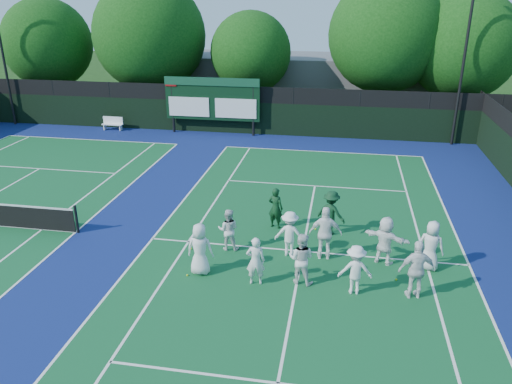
# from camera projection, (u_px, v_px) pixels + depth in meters

# --- Properties ---
(ground) EXTENTS (120.00, 120.00, 0.00)m
(ground) POSITION_uv_depth(u_px,v_px,m) (300.00, 266.00, 16.38)
(ground) COLOR #15350E
(ground) RESTS_ON ground
(court_apron) EXTENTS (34.00, 32.00, 0.01)m
(court_apron) POSITION_uv_depth(u_px,v_px,m) (139.00, 238.00, 18.26)
(court_apron) COLOR navy
(court_apron) RESTS_ON ground
(near_court) EXTENTS (11.05, 23.85, 0.01)m
(near_court) POSITION_uv_depth(u_px,v_px,m) (303.00, 251.00, 17.29)
(near_court) COLOR #105027
(near_court) RESTS_ON ground
(back_fence) EXTENTS (34.00, 0.08, 3.00)m
(back_fence) POSITION_uv_depth(u_px,v_px,m) (230.00, 112.00, 31.48)
(back_fence) COLOR black
(back_fence) RESTS_ON ground
(scoreboard) EXTENTS (6.00, 0.21, 3.55)m
(scoreboard) POSITION_uv_depth(u_px,v_px,m) (212.00, 99.00, 30.95)
(scoreboard) COLOR black
(scoreboard) RESTS_ON ground
(clubhouse) EXTENTS (18.00, 6.00, 4.00)m
(clubhouse) POSITION_uv_depth(u_px,v_px,m) (304.00, 83.00, 37.90)
(clubhouse) COLOR slate
(clubhouse) RESTS_ON ground
(light_pole_right) EXTENTS (1.20, 0.30, 10.12)m
(light_pole_right) POSITION_uv_depth(u_px,v_px,m) (468.00, 33.00, 27.18)
(light_pole_right) COLOR black
(light_pole_right) RESTS_ON ground
(bench) EXTENTS (1.39, 0.42, 0.87)m
(bench) POSITION_uv_depth(u_px,v_px,m) (113.00, 123.00, 32.47)
(bench) COLOR white
(bench) RESTS_ON ground
(tree_a) EXTENTS (6.29, 6.29, 8.14)m
(tree_a) POSITION_uv_depth(u_px,v_px,m) (50.00, 46.00, 35.72)
(tree_a) COLOR black
(tree_a) RESTS_ON ground
(tree_b) EXTENTS (7.66, 7.66, 9.46)m
(tree_b) POSITION_uv_depth(u_px,v_px,m) (152.00, 38.00, 34.23)
(tree_b) COLOR black
(tree_b) RESTS_ON ground
(tree_c) EXTENTS (5.40, 5.40, 7.35)m
(tree_c) POSITION_uv_depth(u_px,v_px,m) (253.00, 54.00, 33.44)
(tree_c) COLOR black
(tree_c) RESTS_ON ground
(tree_d) EXTENTS (7.25, 7.25, 9.50)m
(tree_d) POSITION_uv_depth(u_px,v_px,m) (388.00, 38.00, 31.59)
(tree_d) COLOR black
(tree_d) RESTS_ON ground
(tree_e) EXTENTS (6.75, 6.75, 8.67)m
(tree_e) POSITION_uv_depth(u_px,v_px,m) (466.00, 49.00, 31.02)
(tree_e) COLOR black
(tree_e) RESTS_ON ground
(tennis_ball_0) EXTENTS (0.07, 0.07, 0.07)m
(tennis_ball_0) POSITION_uv_depth(u_px,v_px,m) (187.00, 275.00, 15.77)
(tennis_ball_0) COLOR #B7D418
(tennis_ball_0) RESTS_ON ground
(tennis_ball_3) EXTENTS (0.07, 0.07, 0.07)m
(tennis_ball_3) POSITION_uv_depth(u_px,v_px,m) (191.00, 249.00, 17.41)
(tennis_ball_3) COLOR #B7D418
(tennis_ball_3) RESTS_ON ground
(tennis_ball_4) EXTENTS (0.07, 0.07, 0.07)m
(tennis_ball_4) POSITION_uv_depth(u_px,v_px,m) (315.00, 229.00, 18.86)
(tennis_ball_4) COLOR #B7D418
(tennis_ball_4) RESTS_ON ground
(tennis_ball_5) EXTENTS (0.07, 0.07, 0.07)m
(tennis_ball_5) POSITION_uv_depth(u_px,v_px,m) (396.00, 280.00, 15.53)
(tennis_ball_5) COLOR #B7D418
(tennis_ball_5) RESTS_ON ground
(player_front_0) EXTENTS (0.85, 0.57, 1.72)m
(player_front_0) POSITION_uv_depth(u_px,v_px,m) (200.00, 249.00, 15.66)
(player_front_0) COLOR silver
(player_front_0) RESTS_ON ground
(player_front_1) EXTENTS (0.62, 0.46, 1.58)m
(player_front_1) POSITION_uv_depth(u_px,v_px,m) (256.00, 261.00, 15.11)
(player_front_1) COLOR silver
(player_front_1) RESTS_ON ground
(player_front_2) EXTENTS (0.91, 0.77, 1.66)m
(player_front_2) POSITION_uv_depth(u_px,v_px,m) (301.00, 259.00, 15.15)
(player_front_2) COLOR silver
(player_front_2) RESTS_ON ground
(player_front_3) EXTENTS (1.06, 0.67, 1.56)m
(player_front_3) POSITION_uv_depth(u_px,v_px,m) (355.00, 270.00, 14.63)
(player_front_3) COLOR white
(player_front_3) RESTS_ON ground
(player_front_4) EXTENTS (1.14, 0.66, 1.83)m
(player_front_4) POSITION_uv_depth(u_px,v_px,m) (417.00, 270.00, 14.38)
(player_front_4) COLOR white
(player_front_4) RESTS_ON ground
(player_back_0) EXTENTS (0.77, 0.62, 1.51)m
(player_back_0) POSITION_uv_depth(u_px,v_px,m) (228.00, 230.00, 17.18)
(player_back_0) COLOR silver
(player_back_0) RESTS_ON ground
(player_back_1) EXTENTS (1.06, 0.63, 1.61)m
(player_back_1) POSITION_uv_depth(u_px,v_px,m) (290.00, 234.00, 16.77)
(player_back_1) COLOR white
(player_back_1) RESTS_ON ground
(player_back_2) EXTENTS (1.12, 0.53, 1.87)m
(player_back_2) POSITION_uv_depth(u_px,v_px,m) (325.00, 233.00, 16.52)
(player_back_2) COLOR white
(player_back_2) RESTS_ON ground
(player_back_3) EXTENTS (1.60, 1.08, 1.66)m
(player_back_3) POSITION_uv_depth(u_px,v_px,m) (385.00, 240.00, 16.27)
(player_back_3) COLOR white
(player_back_3) RESTS_ON ground
(player_back_4) EXTENTS (0.96, 0.79, 1.68)m
(player_back_4) POSITION_uv_depth(u_px,v_px,m) (431.00, 246.00, 15.92)
(player_back_4) COLOR silver
(player_back_4) RESTS_ON ground
(coach_left) EXTENTS (0.68, 0.55, 1.61)m
(coach_left) POSITION_uv_depth(u_px,v_px,m) (276.00, 208.00, 18.79)
(coach_left) COLOR #0E3318
(coach_left) RESTS_ON ground
(coach_right) EXTENTS (1.26, 1.03, 1.69)m
(coach_right) POSITION_uv_depth(u_px,v_px,m) (331.00, 213.00, 18.27)
(coach_right) COLOR #0E341B
(coach_right) RESTS_ON ground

